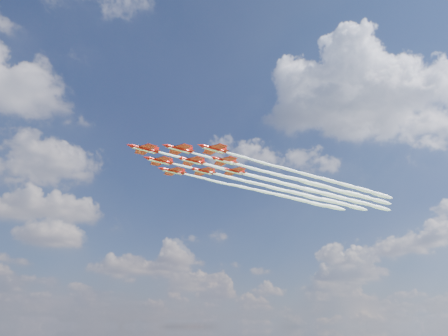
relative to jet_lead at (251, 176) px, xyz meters
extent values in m
cylinder|color=#B40F0A|center=(-44.24, -3.52, 0.00)|extent=(8.35, 1.79, 1.14)
cone|color=#B40F0A|center=(-49.40, -3.93, 0.00)|extent=(2.15, 1.30, 1.14)
cone|color=#B40F0A|center=(-39.39, -3.13, 0.00)|extent=(1.63, 1.16, 1.04)
ellipsoid|color=black|center=(-46.31, -3.68, 0.46)|extent=(2.22, 1.11, 0.74)
cube|color=#B40F0A|center=(-43.73, -3.48, -0.05)|extent=(4.06, 9.76, 0.14)
cube|color=#B40F0A|center=(-40.12, -3.19, 0.00)|extent=(1.74, 3.83, 0.12)
cube|color=#B40F0A|center=(-39.91, -3.17, 0.93)|extent=(1.66, 0.28, 1.86)
cube|color=white|center=(-44.24, -3.52, -0.52)|extent=(7.82, 1.54, 0.12)
cylinder|color=#B40F0A|center=(-34.79, -9.34, 0.00)|extent=(8.35, 1.79, 1.14)
cone|color=#B40F0A|center=(-39.95, -9.75, 0.00)|extent=(2.15, 1.30, 1.14)
cone|color=#B40F0A|center=(-29.94, -8.96, 0.00)|extent=(1.63, 1.16, 1.04)
ellipsoid|color=black|center=(-36.85, -9.51, 0.46)|extent=(2.22, 1.11, 0.74)
cube|color=#B40F0A|center=(-34.27, -9.30, -0.05)|extent=(4.06, 9.76, 0.14)
cube|color=#B40F0A|center=(-30.66, -9.01, 0.00)|extent=(1.74, 3.83, 0.12)
cube|color=#B40F0A|center=(-30.45, -9.00, 0.93)|extent=(1.66, 0.28, 1.86)
cube|color=white|center=(-34.79, -9.34, -0.52)|extent=(7.82, 1.54, 0.12)
cylinder|color=#B40F0A|center=(-35.83, 3.73, 0.00)|extent=(8.35, 1.79, 1.14)
cone|color=#B40F0A|center=(-40.99, 3.32, 0.00)|extent=(2.15, 1.30, 1.14)
cone|color=#B40F0A|center=(-30.98, 4.11, 0.00)|extent=(1.63, 1.16, 1.04)
ellipsoid|color=black|center=(-37.89, 3.57, 0.46)|extent=(2.22, 1.11, 0.74)
cube|color=#B40F0A|center=(-35.31, 3.77, -0.05)|extent=(4.06, 9.76, 0.14)
cube|color=#B40F0A|center=(-31.70, 4.06, 0.00)|extent=(1.74, 3.83, 0.12)
cube|color=#B40F0A|center=(-31.49, 4.07, 0.93)|extent=(1.66, 0.28, 1.86)
cube|color=white|center=(-35.83, 3.73, -0.52)|extent=(7.82, 1.54, 0.12)
cylinder|color=#B40F0A|center=(-25.33, -15.17, 0.00)|extent=(8.35, 1.79, 1.14)
cone|color=#B40F0A|center=(-30.49, -15.58, 0.00)|extent=(2.15, 1.30, 1.14)
cone|color=#B40F0A|center=(-20.48, -14.78, 0.00)|extent=(1.63, 1.16, 1.04)
ellipsoid|color=black|center=(-27.40, -15.33, 0.46)|extent=(2.22, 1.11, 0.74)
cube|color=#B40F0A|center=(-24.82, -15.13, -0.05)|extent=(4.06, 9.76, 0.14)
cube|color=#B40F0A|center=(-21.20, -14.84, 0.00)|extent=(1.74, 3.83, 0.12)
cube|color=#B40F0A|center=(-21.00, -14.82, 0.93)|extent=(1.66, 0.28, 1.86)
cube|color=white|center=(-25.33, -15.17, -0.52)|extent=(7.82, 1.54, 0.12)
cylinder|color=#B40F0A|center=(-26.37, -2.10, 0.00)|extent=(8.35, 1.79, 1.14)
cone|color=#B40F0A|center=(-31.53, -2.51, 0.00)|extent=(2.15, 1.30, 1.14)
cone|color=#B40F0A|center=(-21.52, -1.71, 0.00)|extent=(1.63, 1.16, 1.04)
ellipsoid|color=black|center=(-28.43, -2.26, 0.46)|extent=(2.22, 1.11, 0.74)
cube|color=#B40F0A|center=(-25.85, -2.06, -0.05)|extent=(4.06, 9.76, 0.14)
cube|color=#B40F0A|center=(-22.24, -1.77, 0.00)|extent=(1.74, 3.83, 0.12)
cube|color=#B40F0A|center=(-22.04, -1.75, 0.93)|extent=(1.66, 0.28, 1.86)
cube|color=white|center=(-26.37, -2.10, -0.52)|extent=(7.82, 1.54, 0.12)
cylinder|color=#B40F0A|center=(-27.41, 10.98, 0.00)|extent=(8.35, 1.79, 1.14)
cone|color=#B40F0A|center=(-32.57, 10.57, 0.00)|extent=(2.15, 1.30, 1.14)
cone|color=#B40F0A|center=(-22.56, 11.36, 0.00)|extent=(1.63, 1.16, 1.04)
ellipsoid|color=black|center=(-29.47, 10.81, 0.46)|extent=(2.22, 1.11, 0.74)
cube|color=#B40F0A|center=(-26.89, 11.02, -0.05)|extent=(4.06, 9.76, 0.14)
cube|color=#B40F0A|center=(-23.28, 11.30, 0.00)|extent=(1.74, 3.83, 0.12)
cube|color=#B40F0A|center=(-23.07, 11.32, 0.93)|extent=(1.66, 0.28, 1.86)
cube|color=white|center=(-27.41, 10.98, -0.52)|extent=(7.82, 1.54, 0.12)
cylinder|color=#B40F0A|center=(-16.91, -7.92, 0.00)|extent=(8.35, 1.79, 1.14)
cone|color=#B40F0A|center=(-22.08, -8.33, 0.00)|extent=(2.15, 1.30, 1.14)
cone|color=#B40F0A|center=(-12.06, -7.54, 0.00)|extent=(1.63, 1.16, 1.04)
ellipsoid|color=black|center=(-18.98, -8.09, 0.46)|extent=(2.22, 1.11, 0.74)
cube|color=#B40F0A|center=(-16.40, -7.88, -0.05)|extent=(4.06, 9.76, 0.14)
cube|color=#B40F0A|center=(-12.79, -7.59, 0.00)|extent=(1.74, 3.83, 0.12)
cube|color=#B40F0A|center=(-12.58, -7.58, 0.93)|extent=(1.66, 0.28, 1.86)
cube|color=white|center=(-16.91, -7.92, -0.52)|extent=(7.82, 1.54, 0.12)
cylinder|color=#B40F0A|center=(-17.95, 5.15, 0.00)|extent=(8.35, 1.79, 1.14)
cone|color=#B40F0A|center=(-23.11, 4.74, 0.00)|extent=(2.15, 1.30, 1.14)
cone|color=#B40F0A|center=(-13.10, 5.54, 0.00)|extent=(1.63, 1.16, 1.04)
ellipsoid|color=black|center=(-20.02, 4.99, 0.46)|extent=(2.22, 1.11, 0.74)
cube|color=#B40F0A|center=(-17.44, 5.19, -0.05)|extent=(4.06, 9.76, 0.14)
cube|color=#B40F0A|center=(-13.82, 5.48, 0.00)|extent=(1.74, 3.83, 0.12)
cube|color=#B40F0A|center=(-13.62, 5.49, 0.93)|extent=(1.66, 0.28, 1.86)
cube|color=white|center=(-17.95, 5.15, -0.52)|extent=(7.82, 1.54, 0.12)
cylinder|color=#B40F0A|center=(-8.50, -0.68, 0.00)|extent=(8.35, 1.79, 1.14)
cone|color=#B40F0A|center=(-13.66, -1.09, 0.00)|extent=(2.15, 1.30, 1.14)
cone|color=#B40F0A|center=(-3.65, -0.29, 0.00)|extent=(1.63, 1.16, 1.04)
ellipsoid|color=black|center=(-10.56, -0.84, 0.46)|extent=(2.22, 1.11, 0.74)
cube|color=#B40F0A|center=(-7.98, -0.63, -0.05)|extent=(4.06, 9.76, 0.14)
cube|color=#B40F0A|center=(-4.37, -0.35, 0.00)|extent=(1.74, 3.83, 0.12)
cube|color=#B40F0A|center=(-4.16, -0.33, 0.93)|extent=(1.66, 0.28, 1.86)
cube|color=white|center=(-8.50, -0.68, -0.52)|extent=(7.82, 1.54, 0.12)
camera|label=1|loc=(-89.72, -126.67, -53.44)|focal=35.00mm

